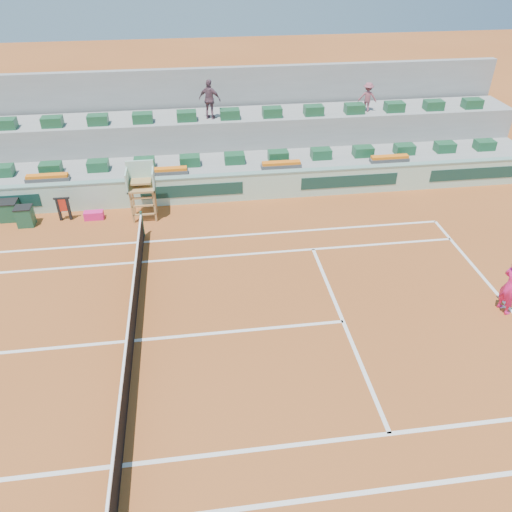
{
  "coord_description": "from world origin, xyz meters",
  "views": [
    {
      "loc": [
        2.16,
        -11.21,
        10.41
      ],
      "look_at": [
        4.0,
        2.5,
        1.0
      ],
      "focal_mm": 35.0,
      "sensor_mm": 36.0,
      "label": 1
    }
  ],
  "objects_px": {
    "umpire_chair": "(141,183)",
    "tennis_player": "(511,286)",
    "drink_cooler_a": "(25,216)",
    "player_bag": "(94,215)"
  },
  "relations": [
    {
      "from": "player_bag",
      "to": "umpire_chair",
      "type": "xyz_separation_m",
      "value": [
        2.11,
        -0.09,
        1.37
      ]
    },
    {
      "from": "umpire_chair",
      "to": "tennis_player",
      "type": "xyz_separation_m",
      "value": [
        11.61,
        -7.64,
        -0.57
      ]
    },
    {
      "from": "player_bag",
      "to": "drink_cooler_a",
      "type": "xyz_separation_m",
      "value": [
        -2.64,
        -0.17,
        0.25
      ]
    },
    {
      "from": "umpire_chair",
      "to": "drink_cooler_a",
      "type": "height_order",
      "value": "umpire_chair"
    },
    {
      "from": "player_bag",
      "to": "umpire_chair",
      "type": "height_order",
      "value": "umpire_chair"
    },
    {
      "from": "umpire_chair",
      "to": "tennis_player",
      "type": "relative_size",
      "value": 1.05
    },
    {
      "from": "umpire_chair",
      "to": "tennis_player",
      "type": "height_order",
      "value": "umpire_chair"
    },
    {
      "from": "drink_cooler_a",
      "to": "tennis_player",
      "type": "height_order",
      "value": "tennis_player"
    },
    {
      "from": "player_bag",
      "to": "drink_cooler_a",
      "type": "bearing_deg",
      "value": -176.42
    },
    {
      "from": "tennis_player",
      "to": "umpire_chair",
      "type": "bearing_deg",
      "value": 146.65
    }
  ]
}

